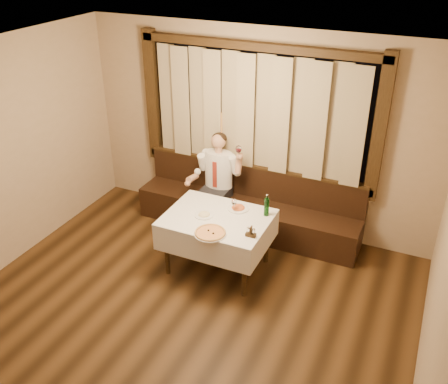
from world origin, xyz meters
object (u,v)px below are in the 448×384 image
at_px(green_bottle, 267,207).
at_px(cruet_caddy, 251,233).
at_px(pasta_cream, 204,213).
at_px(pasta_red, 238,206).
at_px(seated_man, 217,175).
at_px(banquette, 248,209).
at_px(pizza, 210,233).
at_px(dining_table, 217,224).

relative_size(green_bottle, cruet_caddy, 2.23).
bearing_deg(pasta_cream, pasta_red, 45.07).
bearing_deg(cruet_caddy, seated_man, 129.23).
bearing_deg(banquette, pizza, -86.38).
xyz_separation_m(dining_table, pasta_red, (0.16, 0.28, 0.14)).
bearing_deg(seated_man, dining_table, -64.65).
distance_m(dining_table, cruet_caddy, 0.60).
height_order(pasta_red, green_bottle, green_bottle).
distance_m(dining_table, green_bottle, 0.64).
bearing_deg(green_bottle, dining_table, -152.14).
height_order(banquette, pasta_cream, banquette).
height_order(pizza, seated_man, seated_man).
bearing_deg(pasta_cream, cruet_caddy, -15.27).
relative_size(pasta_cream, cruet_caddy, 1.81).
xyz_separation_m(pasta_red, seated_man, (-0.60, 0.66, 0.02)).
relative_size(pizza, pasta_cream, 1.63).
bearing_deg(green_bottle, pizza, -123.76).
xyz_separation_m(banquette, dining_table, (0.00, -1.02, 0.34)).
bearing_deg(dining_table, banquette, 90.00).
bearing_deg(dining_table, cruet_caddy, -23.46).
bearing_deg(dining_table, pasta_cream, -164.91).
distance_m(green_bottle, cruet_caddy, 0.52).
bearing_deg(green_bottle, cruet_caddy, -90.00).
height_order(pizza, pasta_red, pasta_red).
xyz_separation_m(green_bottle, seated_man, (-0.97, 0.65, -0.06)).
bearing_deg(pizza, seated_man, 112.02).
xyz_separation_m(pasta_red, green_bottle, (0.37, 0.00, 0.08)).
distance_m(dining_table, seated_man, 1.05).
height_order(pizza, cruet_caddy, cruet_caddy).
relative_size(pizza, seated_man, 0.27).
bearing_deg(banquette, cruet_caddy, -67.08).
bearing_deg(pasta_red, banquette, 102.14).
xyz_separation_m(pizza, seated_man, (-0.53, 1.31, 0.04)).
relative_size(pizza, cruet_caddy, 2.96).
xyz_separation_m(dining_table, seated_man, (-0.44, 0.93, 0.16)).
xyz_separation_m(pasta_cream, seated_man, (-0.29, 0.98, 0.03)).
height_order(dining_table, cruet_caddy, cruet_caddy).
bearing_deg(seated_man, pasta_cream, -73.70).
bearing_deg(seated_man, cruet_caddy, -50.12).
height_order(green_bottle, cruet_caddy, green_bottle).
distance_m(banquette, seated_man, 0.68).
height_order(banquette, cruet_caddy, banquette).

